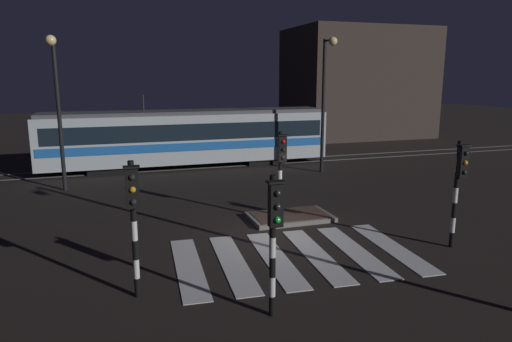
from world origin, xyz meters
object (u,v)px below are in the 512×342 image
(traffic_light_median_centre, at_px, (281,163))
(tram, at_px, (188,137))
(traffic_light_kerb_mid_left, at_px, (274,226))
(traffic_light_corner_near_right, at_px, (459,179))
(traffic_light_corner_near_left, at_px, (133,210))
(street_lamp_trackside_right, at_px, (326,89))
(street_lamp_trackside_left, at_px, (57,95))

(traffic_light_median_centre, relative_size, tram, 0.20)
(traffic_light_kerb_mid_left, height_order, traffic_light_median_centre, traffic_light_median_centre)
(traffic_light_corner_near_right, relative_size, traffic_light_kerb_mid_left, 1.04)
(traffic_light_corner_near_right, bearing_deg, traffic_light_corner_near_left, -177.63)
(traffic_light_corner_near_right, relative_size, traffic_light_corner_near_left, 1.00)
(traffic_light_corner_near_left, relative_size, tram, 0.20)
(traffic_light_kerb_mid_left, relative_size, tram, 0.19)
(traffic_light_corner_near_right, bearing_deg, tram, 109.24)
(street_lamp_trackside_right, xyz_separation_m, street_lamp_trackside_left, (-13.05, -0.21, -0.15))
(street_lamp_trackside_left, bearing_deg, street_lamp_trackside_right, 0.90)
(traffic_light_median_centre, relative_size, traffic_light_corner_near_left, 0.99)
(traffic_light_corner_near_left, distance_m, street_lamp_trackside_right, 16.09)
(traffic_light_median_centre, distance_m, street_lamp_trackside_right, 9.32)
(street_lamp_trackside_left, distance_m, tram, 8.05)
(traffic_light_median_centre, bearing_deg, traffic_light_corner_near_right, -46.10)
(traffic_light_corner_near_right, height_order, traffic_light_corner_near_left, same)
(traffic_light_kerb_mid_left, relative_size, traffic_light_median_centre, 0.97)
(traffic_light_corner_near_right, distance_m, traffic_light_kerb_mid_left, 6.98)
(traffic_light_median_centre, bearing_deg, traffic_light_kerb_mid_left, -112.26)
(traffic_light_median_centre, height_order, street_lamp_trackside_left, street_lamp_trackside_left)
(traffic_light_corner_near_left, height_order, street_lamp_trackside_left, street_lamp_trackside_left)
(traffic_light_corner_near_right, bearing_deg, street_lamp_trackside_right, 83.67)
(traffic_light_kerb_mid_left, height_order, street_lamp_trackside_left, street_lamp_trackside_left)
(traffic_light_kerb_mid_left, distance_m, traffic_light_median_centre, 6.88)
(traffic_light_corner_near_left, bearing_deg, street_lamp_trackside_right, 48.16)
(street_lamp_trackside_left, bearing_deg, traffic_light_kerb_mid_left, -69.04)
(traffic_light_kerb_mid_left, xyz_separation_m, traffic_light_median_centre, (2.61, 6.37, 0.07))
(traffic_light_median_centre, xyz_separation_m, street_lamp_trackside_left, (-7.76, 7.10, 2.22))
(street_lamp_trackside_right, height_order, street_lamp_trackside_left, street_lamp_trackside_right)
(traffic_light_corner_near_right, relative_size, traffic_light_median_centre, 1.01)
(traffic_light_corner_near_right, bearing_deg, street_lamp_trackside_left, 136.26)
(traffic_light_corner_near_left, bearing_deg, traffic_light_corner_near_right, 2.37)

